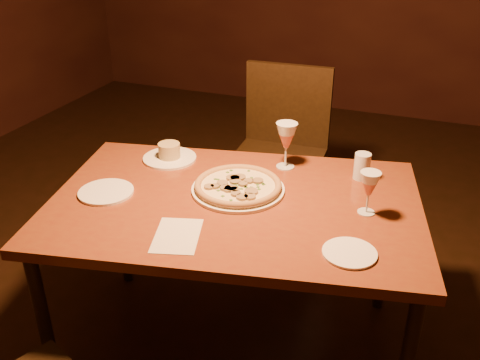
% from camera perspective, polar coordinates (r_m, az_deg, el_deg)
% --- Properties ---
extents(dining_table, '(1.54, 1.15, 0.74)m').
position_cam_1_polar(dining_table, '(2.05, -0.56, -3.78)').
color(dining_table, brown).
rests_on(dining_table, floor).
extents(chair_far, '(0.49, 0.49, 0.98)m').
position_cam_1_polar(chair_far, '(2.93, 4.32, 3.39)').
color(chair_far, black).
rests_on(chair_far, floor).
extents(pizza_plate, '(0.36, 0.36, 0.04)m').
position_cam_1_polar(pizza_plate, '(2.07, -0.21, -0.66)').
color(pizza_plate, white).
rests_on(pizza_plate, dining_table).
extents(ramekin_saucer, '(0.23, 0.23, 0.07)m').
position_cam_1_polar(ramekin_saucer, '(2.35, -7.53, 2.74)').
color(ramekin_saucer, white).
rests_on(ramekin_saucer, dining_table).
extents(wine_glass_far, '(0.09, 0.09, 0.20)m').
position_cam_1_polar(wine_glass_far, '(2.24, 4.94, 3.68)').
color(wine_glass_far, '#CB6854').
rests_on(wine_glass_far, dining_table).
extents(wine_glass_right, '(0.07, 0.07, 0.16)m').
position_cam_1_polar(wine_glass_right, '(1.95, 13.55, -1.34)').
color(wine_glass_right, '#CB6854').
rests_on(wine_glass_right, dining_table).
extents(water_tumbler, '(0.07, 0.07, 0.11)m').
position_cam_1_polar(water_tumbler, '(2.21, 12.89, 1.45)').
color(water_tumbler, silver).
rests_on(water_tumbler, dining_table).
extents(side_plate_left, '(0.21, 0.21, 0.01)m').
position_cam_1_polar(side_plate_left, '(2.13, -14.10, -1.25)').
color(side_plate_left, white).
rests_on(side_plate_left, dining_table).
extents(side_plate_near, '(0.18, 0.18, 0.01)m').
position_cam_1_polar(side_plate_near, '(1.76, 11.61, -7.63)').
color(side_plate_near, white).
rests_on(side_plate_near, dining_table).
extents(menu_card, '(0.20, 0.25, 0.00)m').
position_cam_1_polar(menu_card, '(1.82, -6.73, -5.90)').
color(menu_card, beige).
rests_on(menu_card, dining_table).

